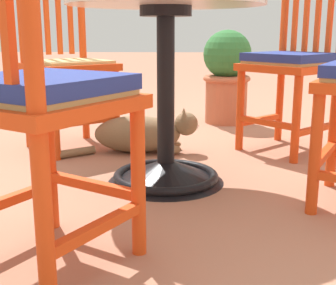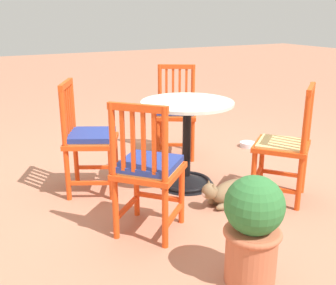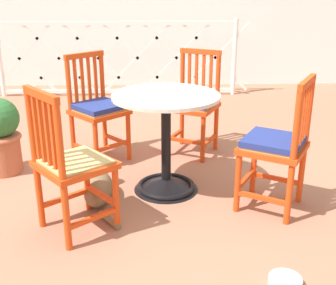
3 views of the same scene
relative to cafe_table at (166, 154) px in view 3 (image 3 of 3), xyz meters
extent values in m
plane|color=#A36B51|center=(-0.11, -0.21, -0.28)|extent=(24.00, 24.00, 0.00)
cylinder|color=white|center=(-2.14, 2.92, 0.23)|extent=(0.06, 0.06, 1.02)
cylinder|color=white|center=(1.01, 2.92, 0.23)|extent=(0.06, 0.06, 1.02)
cube|color=white|center=(-0.57, 2.92, -0.22)|extent=(3.15, 0.04, 0.05)
cube|color=white|center=(-0.57, 2.92, 0.68)|extent=(3.15, 0.04, 0.05)
cube|color=white|center=(-1.88, 2.92, 0.23)|extent=(0.93, 0.02, 0.93)
cube|color=white|center=(-1.35, 2.92, 0.23)|extent=(0.93, 0.02, 0.93)
cube|color=white|center=(-0.83, 2.92, 0.23)|extent=(0.93, 0.02, 0.93)
cube|color=white|center=(-0.30, 2.92, 0.23)|extent=(0.93, 0.02, 0.93)
cube|color=white|center=(0.22, 2.92, 0.23)|extent=(0.93, 0.02, 0.93)
cube|color=white|center=(0.75, 2.92, 0.23)|extent=(0.93, 0.02, 0.93)
cube|color=white|center=(-1.88, 2.92, 0.23)|extent=(0.93, 0.02, 0.93)
cube|color=white|center=(-1.35, 2.92, 0.23)|extent=(0.93, 0.02, 0.93)
cube|color=white|center=(-0.83, 2.92, 0.23)|extent=(0.93, 0.02, 0.93)
cube|color=white|center=(-0.30, 2.92, 0.23)|extent=(0.93, 0.02, 0.93)
cube|color=white|center=(0.22, 2.92, 0.23)|extent=(0.93, 0.02, 0.93)
cube|color=white|center=(0.75, 2.92, 0.23)|extent=(0.93, 0.02, 0.93)
cone|color=black|center=(0.00, 0.00, -0.23)|extent=(0.48, 0.48, 0.10)
torus|color=black|center=(0.00, 0.00, -0.26)|extent=(0.44, 0.44, 0.04)
cylinder|color=black|center=(0.00, 0.00, 0.09)|extent=(0.07, 0.07, 0.66)
cylinder|color=black|center=(0.00, 0.00, 0.40)|extent=(0.20, 0.20, 0.04)
cylinder|color=beige|center=(0.00, 0.00, 0.43)|extent=(0.76, 0.76, 0.02)
cylinder|color=#D64214|center=(-0.54, -0.28, -0.06)|extent=(0.04, 0.04, 0.45)
cylinder|color=#D64214|center=(-0.32, -0.54, -0.06)|extent=(0.04, 0.04, 0.45)
cylinder|color=#D64214|center=(-0.80, -0.50, 0.17)|extent=(0.04, 0.04, 0.91)
cylinder|color=#D64214|center=(-0.59, -0.76, 0.17)|extent=(0.04, 0.04, 0.91)
cube|color=#D64214|center=(-0.67, -0.39, -0.14)|extent=(0.28, 0.24, 0.03)
cube|color=#D64214|center=(-0.45, -0.65, -0.14)|extent=(0.28, 0.24, 0.03)
cube|color=#D64214|center=(-0.43, -0.41, -0.11)|extent=(0.24, 0.28, 0.03)
cube|color=#D64214|center=(-0.56, -0.52, 0.15)|extent=(0.56, 0.56, 0.04)
cube|color=tan|center=(-0.56, -0.52, 0.17)|extent=(0.49, 0.49, 0.02)
cube|color=#D64214|center=(-0.76, -0.55, 0.40)|extent=(0.03, 0.03, 0.39)
cube|color=#D64214|center=(-0.71, -0.60, 0.40)|extent=(0.03, 0.03, 0.39)
cube|color=#D64214|center=(-0.67, -0.65, 0.40)|extent=(0.03, 0.03, 0.39)
cube|color=#D64214|center=(-0.63, -0.71, 0.40)|extent=(0.03, 0.03, 0.39)
cube|color=#D64214|center=(-0.69, -0.63, 0.61)|extent=(0.27, 0.31, 0.04)
cylinder|color=#D64214|center=(0.47, -0.34, -0.06)|extent=(0.04, 0.04, 0.45)
cylinder|color=#D64214|center=(0.64, -0.05, -0.06)|extent=(0.04, 0.04, 0.45)
cylinder|color=#D64214|center=(0.76, -0.52, 0.17)|extent=(0.04, 0.04, 0.91)
cylinder|color=#D64214|center=(0.93, -0.22, 0.17)|extent=(0.04, 0.04, 0.91)
cube|color=#D64214|center=(0.61, -0.43, -0.14)|extent=(0.31, 0.20, 0.03)
cube|color=#D64214|center=(0.79, -0.14, -0.14)|extent=(0.31, 0.20, 0.03)
cube|color=#D64214|center=(0.55, -0.20, -0.11)|extent=(0.20, 0.31, 0.03)
cube|color=#D64214|center=(0.70, -0.28, 0.15)|extent=(0.55, 0.55, 0.04)
cube|color=tan|center=(0.70, -0.28, 0.17)|extent=(0.48, 0.48, 0.02)
cube|color=#D64214|center=(0.79, -0.46, 0.40)|extent=(0.03, 0.03, 0.39)
cube|color=#D64214|center=(0.83, -0.40, 0.40)|extent=(0.03, 0.03, 0.39)
cube|color=#D64214|center=(0.86, -0.34, 0.40)|extent=(0.03, 0.03, 0.39)
cube|color=#D64214|center=(0.90, -0.28, 0.40)|extent=(0.03, 0.03, 0.39)
cube|color=#D64214|center=(0.85, -0.37, 0.61)|extent=(0.22, 0.34, 0.04)
cube|color=navy|center=(0.70, -0.28, 0.20)|extent=(0.49, 0.49, 0.04)
cylinder|color=#D64214|center=(0.33, 0.51, -0.06)|extent=(0.04, 0.04, 0.45)
cylinder|color=#D64214|center=(0.02, 0.67, -0.06)|extent=(0.04, 0.04, 0.45)
cylinder|color=#D64214|center=(0.48, 0.81, 0.17)|extent=(0.04, 0.04, 0.91)
cylinder|color=#D64214|center=(0.18, 0.97, 0.17)|extent=(0.04, 0.04, 0.91)
cube|color=#D64214|center=(0.40, 0.66, -0.14)|extent=(0.18, 0.32, 0.03)
cube|color=#D64214|center=(0.10, 0.82, -0.14)|extent=(0.18, 0.32, 0.03)
cube|color=#D64214|center=(0.18, 0.59, -0.11)|extent=(0.32, 0.18, 0.03)
cube|color=#D64214|center=(0.25, 0.74, 0.15)|extent=(0.54, 0.54, 0.04)
cube|color=tan|center=(0.25, 0.74, 0.17)|extent=(0.47, 0.47, 0.02)
cube|color=#D64214|center=(0.42, 0.85, 0.40)|extent=(0.03, 0.03, 0.39)
cube|color=#D64214|center=(0.36, 0.88, 0.40)|extent=(0.03, 0.03, 0.39)
cube|color=#D64214|center=(0.30, 0.91, 0.40)|extent=(0.03, 0.03, 0.39)
cube|color=#D64214|center=(0.24, 0.94, 0.40)|extent=(0.03, 0.03, 0.39)
cube|color=#D64214|center=(0.33, 0.89, 0.61)|extent=(0.35, 0.20, 0.04)
cube|color=navy|center=(0.25, 0.74, 0.20)|extent=(0.48, 0.48, 0.04)
cylinder|color=#D64214|center=(-0.31, 0.60, -0.06)|extent=(0.04, 0.04, 0.45)
cylinder|color=#D64214|center=(-0.56, 0.37, -0.06)|extent=(0.04, 0.04, 0.45)
cylinder|color=#D64214|center=(-0.54, 0.85, 0.17)|extent=(0.04, 0.04, 0.91)
cylinder|color=#D64214|center=(-0.79, 0.62, 0.17)|extent=(0.04, 0.04, 0.91)
cube|color=#D64214|center=(-0.42, 0.72, -0.14)|extent=(0.25, 0.27, 0.03)
cube|color=#D64214|center=(-0.67, 0.49, -0.14)|extent=(0.25, 0.27, 0.03)
cube|color=#D64214|center=(-0.43, 0.48, -0.11)|extent=(0.27, 0.25, 0.03)
cube|color=#D64214|center=(-0.55, 0.61, 0.15)|extent=(0.57, 0.57, 0.04)
cube|color=tan|center=(-0.55, 0.61, 0.17)|extent=(0.49, 0.49, 0.02)
cube|color=#D64214|center=(-0.59, 0.80, 0.40)|extent=(0.03, 0.03, 0.39)
cube|color=#D64214|center=(-0.64, 0.75, 0.40)|extent=(0.03, 0.03, 0.39)
cube|color=#D64214|center=(-0.69, 0.71, 0.40)|extent=(0.03, 0.03, 0.39)
cube|color=#D64214|center=(-0.74, 0.66, 0.40)|extent=(0.03, 0.03, 0.39)
cube|color=#D64214|center=(-0.66, 0.73, 0.61)|extent=(0.30, 0.28, 0.04)
cube|color=navy|center=(-0.55, 0.61, 0.20)|extent=(0.51, 0.51, 0.04)
ellipsoid|color=brown|center=(-0.48, -0.16, -0.19)|extent=(0.21, 0.44, 0.19)
ellipsoid|color=silver|center=(-0.49, -0.06, -0.20)|extent=(0.15, 0.18, 0.14)
sphere|color=brown|center=(-0.49, 0.09, -0.13)|extent=(0.12, 0.12, 0.12)
ellipsoid|color=silver|center=(-0.49, 0.13, -0.15)|extent=(0.05, 0.05, 0.04)
cone|color=brown|center=(-0.52, 0.07, -0.08)|extent=(0.04, 0.04, 0.04)
cone|color=brown|center=(-0.46, 0.07, -0.08)|extent=(0.04, 0.04, 0.04)
ellipsoid|color=brown|center=(-0.54, 0.00, -0.26)|extent=(0.06, 0.12, 0.05)
ellipsoid|color=brown|center=(-0.43, 0.00, -0.26)|extent=(0.06, 0.12, 0.05)
cylinder|color=brown|center=(-0.38, -0.47, -0.26)|extent=(0.16, 0.20, 0.04)
cylinder|color=#B25B3D|center=(-1.31, 0.36, -0.12)|extent=(0.28, 0.28, 0.32)
torus|color=#B25B3D|center=(-1.31, 0.36, 0.02)|extent=(0.32, 0.32, 0.04)
cylinder|color=silver|center=(0.58, -1.12, -0.26)|extent=(0.17, 0.17, 0.05)
camera|label=1|loc=(1.84, 0.07, 0.33)|focal=49.84mm
camera|label=2|loc=(-2.80, 1.66, 1.14)|focal=43.86mm
camera|label=3|loc=(-0.08, -2.90, 1.17)|focal=45.94mm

